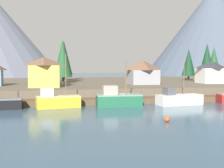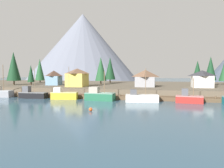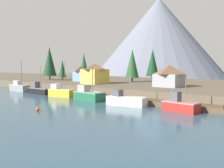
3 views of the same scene
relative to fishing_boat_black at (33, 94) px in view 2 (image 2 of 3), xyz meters
The scene contains 21 objects.
ground_plane 30.38m from the fishing_boat_black, 45.39° to the left, with size 400.00×400.00×1.00m, color #335166.
dock 21.61m from the fishing_boat_black, ahead, with size 80.00×4.00×1.60m.
shoreline_bank 39.78m from the fishing_boat_black, 57.62° to the left, with size 400.00×56.00×2.50m, color brown.
mountain_west_peak 135.96m from the fishing_boat_black, 104.31° to the left, with size 99.83×99.83×59.85m, color slate.
fishing_boat_black is the anchor object (origin of this frame).
fishing_boat_yellow 9.89m from the fishing_boat_black, ahead, with size 7.43×3.40×9.00m.
fishing_boat_green 20.19m from the fishing_boat_black, ahead, with size 7.89×3.63×7.78m.
fishing_boat_white 31.30m from the fishing_boat_black, ahead, with size 8.52×4.08×8.54m.
fishing_boat_red 42.79m from the fishing_boat_black, ahead, with size 6.53×3.33×6.05m.
house_blue 20.99m from the fishing_boat_black, 101.09° to the left, with size 5.30×4.21×5.62m.
house_grey 36.79m from the fishing_boat_black, 32.09° to the left, with size 6.85×7.19×5.80m.
house_yellow 17.49m from the fishing_boat_black, 62.86° to the left, with size 6.51×7.15×6.30m.
house_white 53.31m from the fishing_boat_black, 21.83° to the left, with size 6.56×5.88×5.61m.
conifer_near_left 43.62m from the fishing_boat_black, 71.81° to the left, with size 4.90×4.90×11.79m.
conifer_near_right 61.12m from the fishing_boat_black, 34.32° to the left, with size 4.13×4.13×9.48m.
conifer_mid_left 28.73m from the fishing_boat_black, 137.75° to the left, with size 5.34×5.34×12.97m.
conifer_mid_right 43.23m from the fishing_boat_black, 118.76° to the left, with size 4.45×4.45×11.42m.
conifer_back_right 32.25m from the fishing_boat_black, 66.71° to the left, with size 4.67×4.67×11.23m.
conifer_centre 23.88m from the fishing_boat_black, 124.59° to the left, with size 2.69×2.69×7.86m.
conifer_far_left 62.67m from the fishing_boat_black, 29.47° to the left, with size 4.16×4.16×10.86m.
channel_buoy 27.93m from the fishing_boat_black, 34.61° to the right, with size 0.70×0.70×0.70m, color #E04C19.
Camera 2 is at (14.67, -55.93, 7.51)m, focal length 34.01 mm.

